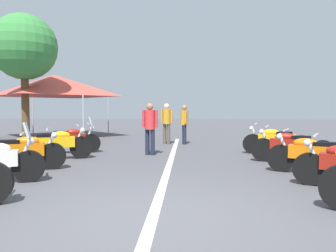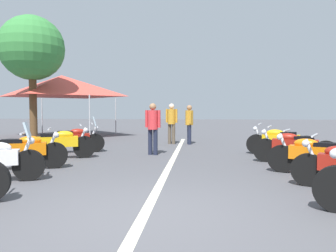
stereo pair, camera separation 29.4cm
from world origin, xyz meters
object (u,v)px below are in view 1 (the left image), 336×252
object	(u,v)px
motorcycle_left_row_4	(69,139)
motorcycle_right_row_4	(276,140)
motorcycle_right_row_2	(313,154)
roadside_tree_0	(24,48)
motorcycle_left_row_2	(20,152)
bystander_3	(167,120)
motorcycle_left_row_3	(55,144)
bystander_0	(184,121)
motorcycle_right_row_3	(291,146)
bystander_2	(150,125)
event_tent	(54,86)

from	to	relation	value
motorcycle_left_row_4	motorcycle_right_row_4	xyz separation A→B (m)	(0.12, -6.74, -0.01)
motorcycle_right_row_2	roadside_tree_0	xyz separation A→B (m)	(6.18, 9.77, 3.61)
motorcycle_left_row_2	bystander_3	distance (m)	6.75
motorcycle_left_row_3	motorcycle_right_row_4	size ratio (longest dim) A/B	0.97
bystander_0	roadside_tree_0	world-z (taller)	roadside_tree_0
motorcycle_right_row_2	bystander_0	xyz separation A→B (m)	(5.93, 2.92, 0.49)
bystander_3	motorcycle_left_row_3	bearing A→B (deg)	165.70
bystander_3	roadside_tree_0	distance (m)	6.84
motorcycle_right_row_2	motorcycle_right_row_3	distance (m)	1.52
motorcycle_left_row_2	motorcycle_left_row_3	bearing A→B (deg)	64.28
motorcycle_left_row_4	motorcycle_right_row_3	distance (m)	6.86
motorcycle_right_row_3	motorcycle_right_row_4	distance (m)	1.60
motorcycle_right_row_2	bystander_0	size ratio (longest dim) A/B	1.17
motorcycle_right_row_2	motorcycle_right_row_4	xyz separation A→B (m)	(3.12, -0.04, 0.00)
motorcycle_left_row_3	motorcycle_right_row_4	world-z (taller)	motorcycle_left_row_3
motorcycle_left_row_2	motorcycle_right_row_3	bearing A→B (deg)	-8.65
motorcycle_right_row_3	motorcycle_right_row_2	bearing A→B (deg)	108.14
motorcycle_left_row_2	motorcycle_left_row_4	bearing A→B (deg)	67.91
bystander_0	roadside_tree_0	bearing A→B (deg)	-13.35
motorcycle_right_row_4	roadside_tree_0	distance (m)	10.89
bystander_2	bystander_3	xyz separation A→B (m)	(3.20, -0.32, 0.02)
motorcycle_right_row_2	bystander_2	distance (m)	4.89
roadside_tree_0	bystander_0	bearing A→B (deg)	-92.05
motorcycle_left_row_4	motorcycle_left_row_2	bearing A→B (deg)	-112.42
motorcycle_left_row_4	event_tent	bearing A→B (deg)	94.96
bystander_2	roadside_tree_0	size ratio (longest dim) A/B	0.30
motorcycle_right_row_2	bystander_3	world-z (taller)	bystander_3
motorcycle_left_row_4	roadside_tree_0	xyz separation A→B (m)	(3.18, 3.07, 3.60)
motorcycle_right_row_3	bystander_0	xyz separation A→B (m)	(4.41, 2.93, 0.48)
motorcycle_left_row_3	bystander_0	world-z (taller)	bystander_0
motorcycle_left_row_3	motorcycle_right_row_4	xyz separation A→B (m)	(1.43, -6.65, -0.01)
motorcycle_left_row_2	roadside_tree_0	xyz separation A→B (m)	(6.17, 3.03, 3.61)
bystander_0	event_tent	xyz separation A→B (m)	(2.99, 6.73, 1.71)
motorcycle_left_row_2	motorcycle_left_row_4	distance (m)	2.99
bystander_0	bystander_2	xyz separation A→B (m)	(-3.14, 1.06, 0.02)
motorcycle_right_row_4	bystander_0	world-z (taller)	bystander_0
bystander_0	event_tent	size ratio (longest dim) A/B	0.32
bystander_2	event_tent	size ratio (longest dim) A/B	0.33
roadside_tree_0	motorcycle_right_row_2	bearing A→B (deg)	-122.31
bystander_0	bystander_3	distance (m)	0.74
motorcycle_left_row_3	motorcycle_right_row_3	distance (m)	6.62
motorcycle_right_row_3	bystander_0	size ratio (longest dim) A/B	1.29
motorcycle_left_row_3	bystander_0	bearing A→B (deg)	26.17
motorcycle_left_row_4	motorcycle_right_row_4	bearing A→B (deg)	-20.53
motorcycle_right_row_4	motorcycle_left_row_4	bearing A→B (deg)	17.50
event_tent	bystander_2	bearing A→B (deg)	-137.25
motorcycle_left_row_2	motorcycle_right_row_3	xyz separation A→B (m)	(1.51, -6.75, 0.00)
motorcycle_left_row_2	motorcycle_right_row_4	bearing A→B (deg)	3.41
motorcycle_left_row_2	motorcycle_left_row_3	size ratio (longest dim) A/B	0.99
motorcycle_left_row_4	motorcycle_right_row_3	world-z (taller)	motorcycle_left_row_4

